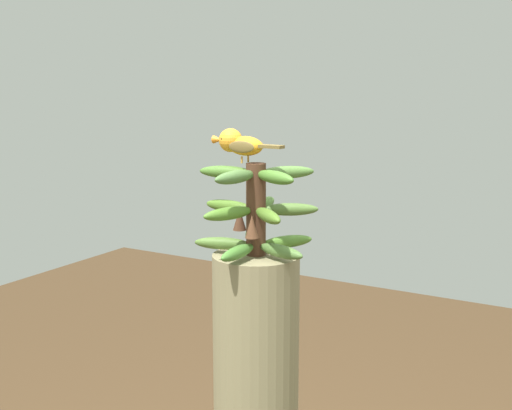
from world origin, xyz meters
TOP-DOWN VIEW (x-y plane):
  - banana_bunch at (-0.00, 0.00)m, footprint 0.33×0.33m
  - perched_bird at (-0.00, 0.05)m, footprint 0.06×0.21m

SIDE VIEW (x-z plane):
  - banana_bunch at x=0.00m, z-range 1.33..1.57m
  - perched_bird at x=0.00m, z-range 1.58..1.67m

